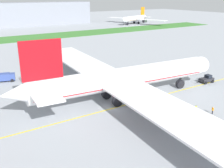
{
  "coord_description": "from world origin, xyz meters",
  "views": [
    {
      "loc": [
        -30.27,
        -46.11,
        24.69
      ],
      "look_at": [
        3.43,
        5.94,
        3.52
      ],
      "focal_mm": 42.59,
      "sensor_mm": 36.0,
      "label": 1
    }
  ],
  "objects": [
    {
      "name": "grass_median_strip",
      "position": [
        0.0,
        111.68,
        0.05
      ],
      "size": [
        320.0,
        24.0,
        0.1
      ],
      "primitive_type": "cube",
      "color": "#38722D",
      "rests_on": "ground"
    },
    {
      "name": "apron_taxi_line",
      "position": [
        0.0,
        0.12,
        0.0
      ],
      "size": [
        280.0,
        0.36,
        0.01
      ],
      "primitive_type": "cube",
      "color": "yellow",
      "rests_on": "ground"
    },
    {
      "name": "terminal_building",
      "position": [
        30.89,
        177.09,
        9.0
      ],
      "size": [
        107.69,
        20.0,
        18.0
      ],
      "primitive_type": "cube",
      "color": "gray",
      "rests_on": "ground"
    },
    {
      "name": "ground_crew_marshaller_front",
      "position": [
        14.07,
        -11.38,
        0.97
      ],
      "size": [
        0.51,
        0.4,
        1.6
      ],
      "color": "black",
      "rests_on": "ground"
    },
    {
      "name": "parked_airliner_far_right",
      "position": [
        112.22,
        137.44,
        4.61
      ],
      "size": [
        34.91,
        55.13,
        13.6
      ],
      "color": "white",
      "rests_on": "ground"
    },
    {
      "name": "ground_plane",
      "position": [
        0.0,
        0.0,
        0.0
      ],
      "size": [
        600.0,
        600.0,
        0.0
      ],
      "primitive_type": "plane",
      "color": "#9399A0",
      "rests_on": "ground"
    },
    {
      "name": "service_truck_baggage_loader",
      "position": [
        -16.31,
        33.8,
        1.41
      ],
      "size": [
        6.23,
        3.8,
        2.47
      ],
      "color": "#33478C",
      "rests_on": "ground"
    },
    {
      "name": "pushback_tug",
      "position": [
        33.1,
        0.79,
        1.03
      ],
      "size": [
        5.96,
        2.88,
        2.25
      ],
      "color": "#26262B",
      "rests_on": "ground"
    },
    {
      "name": "ground_crew_wingwalker_port",
      "position": [
        16.39,
        -14.0,
        1.01
      ],
      "size": [
        0.43,
        0.53,
        1.67
      ],
      "color": "black",
      "rests_on": "ground"
    },
    {
      "name": "airliner_foreground",
      "position": [
        4.39,
        3.04,
        5.52
      ],
      "size": [
        55.25,
        89.15,
        16.24
      ],
      "color": "white",
      "rests_on": "ground"
    },
    {
      "name": "service_truck_fuel_bowser",
      "position": [
        -0.24,
        57.24,
        1.5
      ],
      "size": [
        5.4,
        3.97,
        2.76
      ],
      "color": "#B21E19",
      "rests_on": "ground"
    }
  ]
}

